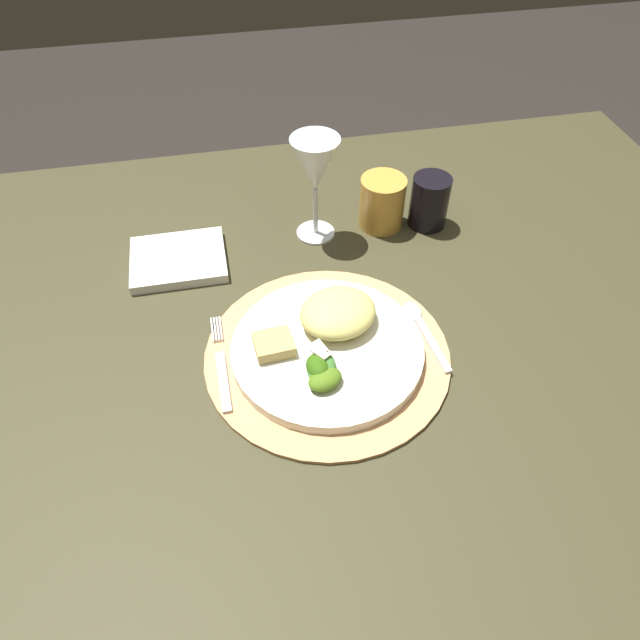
# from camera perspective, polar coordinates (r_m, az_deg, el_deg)

# --- Properties ---
(ground_plane) EXTENTS (6.00, 6.00, 0.00)m
(ground_plane) POSITION_cam_1_polar(r_m,az_deg,el_deg) (1.45, 0.87, -19.77)
(ground_plane) COLOR black
(dining_table) EXTENTS (1.42, 1.01, 0.71)m
(dining_table) POSITION_cam_1_polar(r_m,az_deg,el_deg) (0.93, 1.28, -4.84)
(dining_table) COLOR #38341E
(dining_table) RESTS_ON ground
(placemat) EXTENTS (0.34, 0.34, 0.01)m
(placemat) POSITION_cam_1_polar(r_m,az_deg,el_deg) (0.81, 0.71, -3.36)
(placemat) COLOR tan
(placemat) RESTS_ON dining_table
(dinner_plate) EXTENTS (0.26, 0.26, 0.02)m
(dinner_plate) POSITION_cam_1_polar(r_m,az_deg,el_deg) (0.80, 0.71, -2.86)
(dinner_plate) COLOR silver
(dinner_plate) RESTS_ON placemat
(pasta_serving) EXTENTS (0.13, 0.13, 0.04)m
(pasta_serving) POSITION_cam_1_polar(r_m,az_deg,el_deg) (0.81, 1.82, 0.73)
(pasta_serving) COLOR #DFCF6C
(pasta_serving) RESTS_ON dinner_plate
(salad_greens) EXTENTS (0.05, 0.08, 0.02)m
(salad_greens) POSITION_cam_1_polar(r_m,az_deg,el_deg) (0.75, 0.14, -4.93)
(salad_greens) COLOR #305C0F
(salad_greens) RESTS_ON dinner_plate
(bread_piece) EXTENTS (0.05, 0.05, 0.02)m
(bread_piece) POSITION_cam_1_polar(r_m,az_deg,el_deg) (0.78, -4.52, -2.39)
(bread_piece) COLOR tan
(bread_piece) RESTS_ON dinner_plate
(fork) EXTENTS (0.02, 0.17, 0.00)m
(fork) POSITION_cam_1_polar(r_m,az_deg,el_deg) (0.80, -9.53, -4.49)
(fork) COLOR silver
(fork) RESTS_ON placemat
(spoon) EXTENTS (0.03, 0.14, 0.01)m
(spoon) POSITION_cam_1_polar(r_m,az_deg,el_deg) (0.85, 9.73, -0.39)
(spoon) COLOR silver
(spoon) RESTS_ON placemat
(napkin) EXTENTS (0.15, 0.12, 0.02)m
(napkin) POSITION_cam_1_polar(r_m,az_deg,el_deg) (0.97, -13.58, 5.72)
(napkin) COLOR white
(napkin) RESTS_ON dining_table
(wine_glass) EXTENTS (0.08, 0.08, 0.18)m
(wine_glass) POSITION_cam_1_polar(r_m,az_deg,el_deg) (0.93, -0.47, 14.52)
(wine_glass) COLOR silver
(wine_glass) RESTS_ON dining_table
(amber_tumbler) EXTENTS (0.08, 0.08, 0.09)m
(amber_tumbler) POSITION_cam_1_polar(r_m,az_deg,el_deg) (1.00, 6.04, 11.28)
(amber_tumbler) COLOR gold
(amber_tumbler) RESTS_ON dining_table
(dark_tumbler) EXTENTS (0.06, 0.06, 0.09)m
(dark_tumbler) POSITION_cam_1_polar(r_m,az_deg,el_deg) (1.02, 10.57, 11.23)
(dark_tumbler) COLOR black
(dark_tumbler) RESTS_ON dining_table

